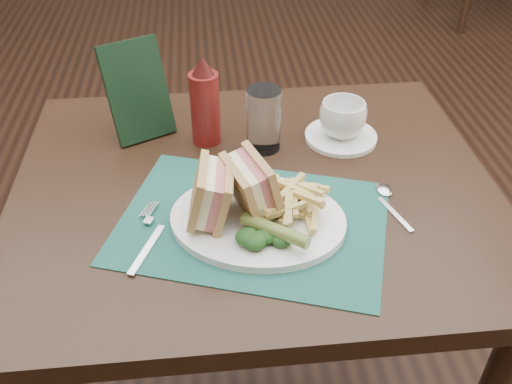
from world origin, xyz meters
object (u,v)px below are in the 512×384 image
placemat (252,222)px  check_presenter (137,91)px  table_main (255,315)px  ketchup_bottle (205,101)px  saucer (341,137)px  plate (258,220)px  sandwich_half_a (198,193)px  drinking_glass (264,120)px  coffee_cup (343,119)px  sandwich_half_b (241,188)px

placemat → check_presenter: (-0.20, 0.32, 0.10)m
table_main → placemat: size_ratio=2.00×
ketchup_bottle → check_presenter: check_presenter is taller
placemat → saucer: (0.21, 0.25, 0.00)m
plate → check_presenter: check_presenter is taller
plate → saucer: (0.20, 0.25, -0.00)m
check_presenter → sandwich_half_a: bearing=-96.3°
placemat → ketchup_bottle: size_ratio=2.42×
sandwich_half_a → ketchup_bottle: (0.02, 0.27, 0.02)m
saucer → check_presenter: 0.43m
table_main → check_presenter: size_ratio=4.43×
drinking_glass → check_presenter: bearing=161.7°
placemat → coffee_cup: size_ratio=4.69×
plate → coffee_cup: (0.20, 0.25, 0.04)m
check_presenter → placemat: bearing=-83.5°
table_main → plate: size_ratio=3.00×
placemat → sandwich_half_a: 0.11m
placemat → plate: (0.01, -0.01, 0.01)m
sandwich_half_a → ketchup_bottle: size_ratio=0.56×
saucer → drinking_glass: 0.18m
sandwich_half_b → check_presenter: size_ratio=0.53×
table_main → drinking_glass: drinking_glass is taller
plate → sandwich_half_a: bearing=-169.7°
table_main → check_presenter: check_presenter is taller
sandwich_half_b → check_presenter: (-0.18, 0.31, 0.03)m
sandwich_half_a → saucer: (0.30, 0.25, -0.06)m
placemat → plate: bearing=-31.6°
drinking_glass → check_presenter: check_presenter is taller
sandwich_half_a → sandwich_half_b: size_ratio=0.97×
sandwich_half_a → plate: bearing=1.2°
sandwich_half_b → coffee_cup: bearing=28.1°
saucer → coffee_cup: bearing=0.0°
table_main → placemat: 0.39m
sandwich_half_a → sandwich_half_b: (0.07, 0.01, 0.00)m
coffee_cup → table_main: bearing=-144.7°
drinking_glass → table_main: bearing=-104.0°
plate → sandwich_half_b: (-0.03, 0.01, 0.06)m
plate → ketchup_bottle: size_ratio=1.61×
check_presenter → plate: bearing=-82.8°
sandwich_half_a → drinking_glass: drinking_glass is taller
drinking_glass → ketchup_bottle: size_ratio=0.70×
plate → check_presenter: size_ratio=1.48×
sandwich_half_b → drinking_glass: 0.23m
sandwich_half_a → sandwich_half_b: sandwich_half_b is taller
sandwich_half_b → saucer: sandwich_half_b is taller
saucer → coffee_cup: size_ratio=1.57×
plate → ketchup_bottle: ketchup_bottle is taller
drinking_glass → ketchup_bottle: (-0.11, 0.04, 0.03)m
placemat → plate: plate is taller
plate → drinking_glass: 0.25m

